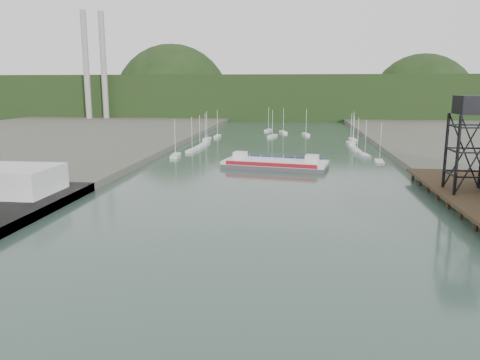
# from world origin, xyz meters

# --- Properties ---
(white_shed) EXTENTS (18.00, 12.00, 4.50)m
(white_shed) POSITION_xyz_m (-44.00, 50.00, 3.85)
(white_shed) COLOR silver
(white_shed) RESTS_ON west_quay
(lift_tower) EXTENTS (6.50, 6.50, 16.00)m
(lift_tower) POSITION_xyz_m (35.00, 58.00, 15.65)
(lift_tower) COLOR black
(lift_tower) RESTS_ON east_pier
(marina_sailboats) EXTENTS (57.71, 92.65, 0.90)m
(marina_sailboats) POSITION_xyz_m (0.08, 138.46, 0.35)
(marina_sailboats) COLOR silver
(marina_sailboats) RESTS_ON ground
(smokestacks) EXTENTS (11.20, 8.20, 60.00)m
(smokestacks) POSITION_xyz_m (-106.00, 232.50, 30.00)
(smokestacks) COLOR #969792
(smokestacks) RESTS_ON ground
(distant_hills) EXTENTS (500.00, 120.00, 80.00)m
(distant_hills) POSITION_xyz_m (-3.98, 301.35, 10.38)
(distant_hills) COLOR black
(distant_hills) RESTS_ON ground
(chain_ferry) EXTENTS (26.39, 14.46, 3.60)m
(chain_ferry) POSITION_xyz_m (1.16, 89.62, 1.03)
(chain_ferry) COLOR #454548
(chain_ferry) RESTS_ON ground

